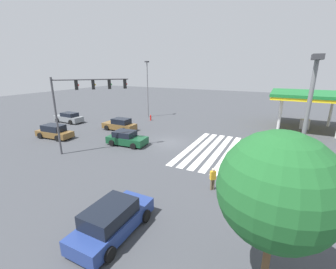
{
  "coord_description": "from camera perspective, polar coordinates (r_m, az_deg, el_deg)",
  "views": [
    {
      "loc": [
        -20.76,
        -10.5,
        7.9
      ],
      "look_at": [
        0.0,
        0.0,
        0.94
      ],
      "focal_mm": 24.0,
      "sensor_mm": 36.0,
      "label": 1
    }
  ],
  "objects": [
    {
      "name": "car_2",
      "position": [
        30.03,
        -12.13,
        2.45
      ],
      "size": [
        2.01,
        4.53,
        1.57
      ],
      "rotation": [
        0.0,
        0.0,
        1.58
      ],
      "color": "brown",
      "rests_on": "ground_plane"
    },
    {
      "name": "car_5",
      "position": [
        36.78,
        -23.9,
        3.94
      ],
      "size": [
        2.03,
        4.72,
        1.49
      ],
      "rotation": [
        0.0,
        0.0,
        1.55
      ],
      "color": "gray",
      "rests_on": "ground_plane"
    },
    {
      "name": "street_light_pole_b",
      "position": [
        37.13,
        -5.24,
        12.49
      ],
      "size": [
        0.8,
        0.36,
        8.87
      ],
      "color": "slate",
      "rests_on": "ground_plane"
    },
    {
      "name": "car_3",
      "position": [
        12.03,
        -13.93,
        -20.34
      ],
      "size": [
        4.63,
        2.15,
        1.62
      ],
      "rotation": [
        0.0,
        0.0,
        -0.0
      ],
      "color": "navy",
      "rests_on": "ground_plane"
    },
    {
      "name": "fire_hydrant",
      "position": [
        35.01,
        -4.43,
        4.28
      ],
      "size": [
        0.22,
        0.22,
        0.86
      ],
      "color": "red",
      "rests_on": "ground_plane"
    },
    {
      "name": "gas_station_canopy",
      "position": [
        34.51,
        32.29,
        8.21
      ],
      "size": [
        9.05,
        9.05,
        4.85
      ],
      "color": "yellow",
      "rests_on": "ground_plane"
    },
    {
      "name": "pedestrian",
      "position": [
        15.46,
        11.3,
        -10.75
      ],
      "size": [
        0.41,
        0.41,
        1.57
      ],
      "rotation": [
        0.0,
        0.0,
        0.76
      ],
      "color": "brown",
      "rests_on": "ground_plane"
    },
    {
      "name": "tree_corner_a",
      "position": [
        8.17,
        25.99,
        -12.46
      ],
      "size": [
        3.86,
        3.86,
        6.1
      ],
      "color": "brown",
      "rests_on": "ground_plane"
    },
    {
      "name": "car_1",
      "position": [
        29.21,
        -26.91,
        0.63
      ],
      "size": [
        2.19,
        4.5,
        1.56
      ],
      "rotation": [
        0.0,
        0.0,
        -1.5
      ],
      "color": "brown",
      "rests_on": "ground_plane"
    },
    {
      "name": "street_light_pole_a",
      "position": [
        10.63,
        30.93,
        -1.69
      ],
      "size": [
        0.8,
        0.36,
        8.37
      ],
      "color": "slate",
      "rests_on": "ground_plane"
    },
    {
      "name": "traffic_signal_mast",
      "position": [
        22.27,
        -20.79,
        9.1
      ],
      "size": [
        4.84,
        4.84,
        7.11
      ],
      "rotation": [
        0.0,
        0.0,
        -0.79
      ],
      "color": "#47474C",
      "rests_on": "ground_plane"
    },
    {
      "name": "car_0",
      "position": [
        24.19,
        -10.49,
        -0.97
      ],
      "size": [
        2.39,
        4.31,
        1.48
      ],
      "rotation": [
        0.0,
        0.0,
        -1.5
      ],
      "color": "#144728",
      "rests_on": "ground_plane"
    },
    {
      "name": "ground_plane",
      "position": [
        24.57,
        0.0,
        -2.1
      ],
      "size": [
        122.27,
        122.27,
        0.0
      ],
      "primitive_type": "plane",
      "color": "#3D3F44"
    },
    {
      "name": "crosswalk_markings",
      "position": [
        22.56,
        15.12,
        -4.45
      ],
      "size": [
        10.78,
        8.2,
        0.01
      ],
      "rotation": [
        0.0,
        0.0,
        1.57
      ],
      "color": "silver",
      "rests_on": "ground_plane"
    }
  ]
}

